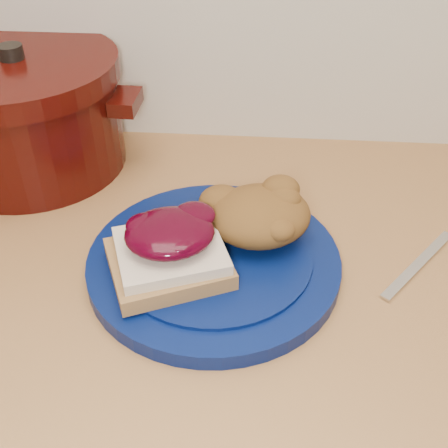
# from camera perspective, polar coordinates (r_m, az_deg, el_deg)

# --- Properties ---
(plate) EXTENTS (0.36, 0.36, 0.02)m
(plate) POSITION_cam_1_polar(r_m,az_deg,el_deg) (0.64, -1.03, -3.92)
(plate) COLOR #051348
(plate) RESTS_ON wood_countertop
(sandwich) EXTENTS (0.15, 0.15, 0.06)m
(sandwich) POSITION_cam_1_polar(r_m,az_deg,el_deg) (0.60, -5.57, -2.55)
(sandwich) COLOR olive
(sandwich) RESTS_ON plate
(stuffing_mound) EXTENTS (0.14, 0.13, 0.06)m
(stuffing_mound) POSITION_cam_1_polar(r_m,az_deg,el_deg) (0.64, 3.69, 0.85)
(stuffing_mound) COLOR brown
(stuffing_mound) RESTS_ON plate
(butter_knife) EXTENTS (0.10, 0.13, 0.00)m
(butter_knife) POSITION_cam_1_polar(r_m,az_deg,el_deg) (0.68, 19.16, -3.84)
(butter_knife) COLOR silver
(butter_knife) RESTS_ON wood_countertop
(dutch_oven) EXTENTS (0.33, 0.28, 0.18)m
(dutch_oven) POSITION_cam_1_polar(r_m,az_deg,el_deg) (0.84, -19.53, 10.61)
(dutch_oven) COLOR black
(dutch_oven) RESTS_ON wood_countertop
(pepper_grinder) EXTENTS (0.07, 0.07, 0.12)m
(pepper_grinder) POSITION_cam_1_polar(r_m,az_deg,el_deg) (0.81, -19.05, 8.21)
(pepper_grinder) COLOR black
(pepper_grinder) RESTS_ON wood_countertop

